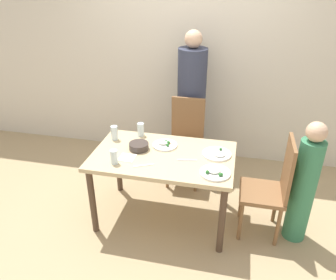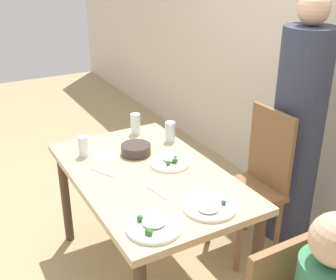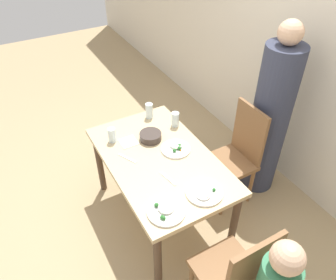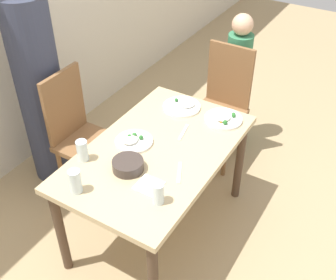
# 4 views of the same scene
# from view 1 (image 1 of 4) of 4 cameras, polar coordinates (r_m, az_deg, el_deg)

# --- Properties ---
(ground_plane) EXTENTS (10.00, 10.00, 0.00)m
(ground_plane) POSITION_cam_1_polar(r_m,az_deg,el_deg) (3.47, -0.76, -13.11)
(ground_plane) COLOR tan
(wall_back) EXTENTS (10.00, 0.06, 2.70)m
(wall_back) POSITION_cam_1_polar(r_m,az_deg,el_deg) (4.14, 3.88, 14.82)
(wall_back) COLOR beige
(wall_back) RESTS_ON ground_plane
(dining_table) EXTENTS (1.31, 0.80, 0.74)m
(dining_table) POSITION_cam_1_polar(r_m,az_deg,el_deg) (3.08, -0.83, -3.97)
(dining_table) COLOR tan
(dining_table) RESTS_ON ground_plane
(chair_adult_spot) EXTENTS (0.40, 0.40, 0.99)m
(chair_adult_spot) POSITION_cam_1_polar(r_m,az_deg,el_deg) (3.77, 3.12, 0.12)
(chair_adult_spot) COLOR brown
(chair_adult_spot) RESTS_ON ground_plane
(chair_child_spot) EXTENTS (0.40, 0.40, 0.99)m
(chair_child_spot) POSITION_cam_1_polar(r_m,az_deg,el_deg) (3.12, 17.62, -7.73)
(chair_child_spot) COLOR brown
(chair_child_spot) RESTS_ON ground_plane
(person_adult) EXTENTS (0.34, 0.34, 1.69)m
(person_adult) POSITION_cam_1_polar(r_m,az_deg,el_deg) (3.96, 4.05, 5.59)
(person_adult) COLOR #33384C
(person_adult) RESTS_ON ground_plane
(person_child) EXTENTS (0.21, 0.21, 1.19)m
(person_child) POSITION_cam_1_polar(r_m,az_deg,el_deg) (3.14, 22.60, -7.46)
(person_child) COLOR #387F56
(person_child) RESTS_ON ground_plane
(bowl_curry) EXTENTS (0.19, 0.19, 0.06)m
(bowl_curry) POSITION_cam_1_polar(r_m,az_deg,el_deg) (3.12, -5.10, -1.05)
(bowl_curry) COLOR #3D332D
(bowl_curry) RESTS_ON dining_table
(plate_rice_adult) EXTENTS (0.26, 0.26, 0.05)m
(plate_rice_adult) POSITION_cam_1_polar(r_m,az_deg,el_deg) (2.78, 8.15, -5.57)
(plate_rice_adult) COLOR white
(plate_rice_adult) RESTS_ON dining_table
(plate_rice_child) EXTENTS (0.24, 0.24, 0.05)m
(plate_rice_child) POSITION_cam_1_polar(r_m,az_deg,el_deg) (3.18, -0.58, -0.76)
(plate_rice_child) COLOR white
(plate_rice_child) RESTS_ON dining_table
(plate_noodles) EXTENTS (0.27, 0.27, 0.05)m
(plate_noodles) POSITION_cam_1_polar(r_m,az_deg,el_deg) (3.05, 8.57, -2.41)
(plate_noodles) COLOR white
(plate_noodles) RESTS_ON dining_table
(glass_water_tall) EXTENTS (0.06, 0.06, 0.13)m
(glass_water_tall) POSITION_cam_1_polar(r_m,az_deg,el_deg) (2.91, -9.38, -2.92)
(glass_water_tall) COLOR silver
(glass_water_tall) RESTS_ON dining_table
(glass_water_short) EXTENTS (0.07, 0.07, 0.15)m
(glass_water_short) POSITION_cam_1_polar(r_m,az_deg,el_deg) (3.31, -9.31, 1.22)
(glass_water_short) COLOR silver
(glass_water_short) RESTS_ON dining_table
(glass_water_center) EXTENTS (0.07, 0.07, 0.14)m
(glass_water_center) POSITION_cam_1_polar(r_m,az_deg,el_deg) (3.36, -4.78, 1.85)
(glass_water_center) COLOR silver
(glass_water_center) RESTS_ON dining_table
(napkin_folded) EXTENTS (0.14, 0.14, 0.01)m
(napkin_folded) POSITION_cam_1_polar(r_m,az_deg,el_deg) (3.00, -7.12, -3.07)
(napkin_folded) COLOR white
(napkin_folded) RESTS_ON dining_table
(fork_steel) EXTENTS (0.18, 0.05, 0.01)m
(fork_steel) POSITION_cam_1_polar(r_m,az_deg,el_deg) (2.95, 3.34, -3.49)
(fork_steel) COLOR silver
(fork_steel) RESTS_ON dining_table
(spoon_steel) EXTENTS (0.17, 0.10, 0.01)m
(spoon_steel) POSITION_cam_1_polar(r_m,az_deg,el_deg) (2.88, -4.27, -4.42)
(spoon_steel) COLOR silver
(spoon_steel) RESTS_ON dining_table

